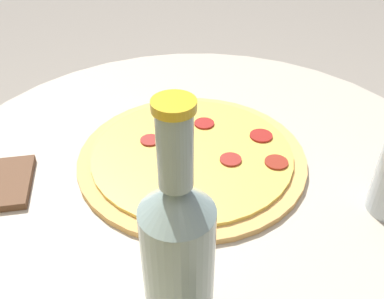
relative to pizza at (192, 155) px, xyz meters
name	(u,v)px	position (x,y,z in m)	size (l,w,h in m)	color
table	(199,231)	(-0.02, 0.01, -0.16)	(0.86, 0.86, 0.68)	#B2A893
pizza	(192,155)	(0.00, 0.00, 0.00)	(0.37, 0.37, 0.02)	tan
beer_bottle	(178,251)	(-0.11, 0.25, 0.10)	(0.07, 0.07, 0.27)	gray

